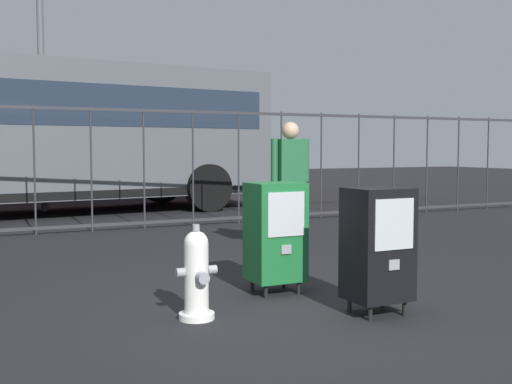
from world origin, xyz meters
The scene contains 8 objects.
ground_plane centered at (0.00, 0.00, 0.00)m, with size 60.00×60.00×0.00m, color black.
fire_hydrant centered at (-0.72, 0.17, 0.35)m, with size 0.33×0.32×0.75m.
newspaper_box_primary centered at (0.64, -0.32, 0.57)m, with size 0.48×0.42×1.02m.
newspaper_box_secondary centered at (0.25, 0.68, 0.57)m, with size 0.48×0.42×1.02m.
pedestrian centered at (1.50, 2.65, 0.95)m, with size 0.55×0.22×1.67m.
fence_barrier centered at (0.00, 5.68, 1.02)m, with size 18.03×0.04×2.00m.
bus_near centered at (-1.37, 8.68, 1.71)m, with size 10.70×3.62×3.00m.
bus_far centered at (-0.32, 13.34, 1.71)m, with size 10.64×3.32×3.00m.
Camera 1 is at (-2.39, -4.32, 1.34)m, focal length 43.55 mm.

